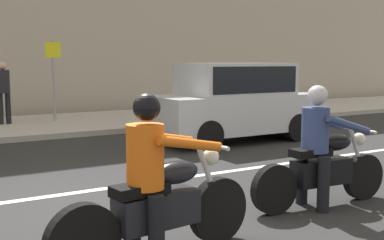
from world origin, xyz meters
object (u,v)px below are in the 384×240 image
(parked_hatchback_silver, at_px, (235,101))
(street_sign_post, at_px, (53,72))
(pedestrian_bystander, at_px, (3,88))
(motorcycle_with_rider_denim_blue, at_px, (321,157))
(motorcycle_with_rider_orange_stripe, at_px, (156,193))

(parked_hatchback_silver, bearing_deg, street_sign_post, 119.90)
(parked_hatchback_silver, relative_size, pedestrian_bystander, 2.33)
(parked_hatchback_silver, bearing_deg, motorcycle_with_rider_denim_blue, -113.65)
(motorcycle_with_rider_orange_stripe, distance_m, pedestrian_bystander, 10.06)
(motorcycle_with_rider_denim_blue, height_order, motorcycle_with_rider_orange_stripe, motorcycle_with_rider_orange_stripe)
(motorcycle_with_rider_denim_blue, height_order, pedestrian_bystander, pedestrian_bystander)
(motorcycle_with_rider_denim_blue, relative_size, motorcycle_with_rider_orange_stripe, 0.96)
(parked_hatchback_silver, distance_m, pedestrian_bystander, 6.41)
(motorcycle_with_rider_denim_blue, xyz_separation_m, pedestrian_bystander, (-2.13, 9.58, 0.48))
(street_sign_post, xyz_separation_m, pedestrian_bystander, (-1.39, -0.10, -0.41))
(motorcycle_with_rider_orange_stripe, bearing_deg, pedestrian_bystander, 87.60)
(street_sign_post, distance_m, pedestrian_bystander, 1.45)
(motorcycle_with_rider_denim_blue, xyz_separation_m, motorcycle_with_rider_orange_stripe, (-2.56, -0.46, 0.00))
(motorcycle_with_rider_orange_stripe, height_order, parked_hatchback_silver, parked_hatchback_silver)
(parked_hatchback_silver, height_order, pedestrian_bystander, pedestrian_bystander)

